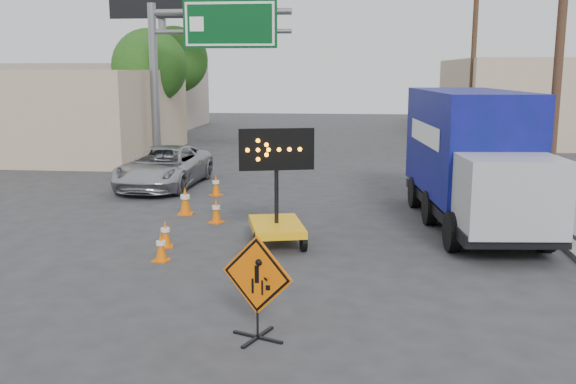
% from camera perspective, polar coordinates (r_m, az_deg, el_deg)
% --- Properties ---
extents(ground, '(100.00, 100.00, 0.00)m').
position_cam_1_polar(ground, '(10.51, -7.11, -11.79)').
color(ground, '#2D2D30').
rests_on(ground, ground).
extents(curb_right, '(0.40, 60.00, 0.12)m').
position_cam_1_polar(curb_right, '(25.24, 17.27, 1.31)').
color(curb_right, gray).
rests_on(curb_right, ground).
extents(sidewalk_right, '(4.00, 60.00, 0.15)m').
position_cam_1_polar(sidewalk_right, '(25.78, 22.30, 1.21)').
color(sidewalk_right, gray).
rests_on(sidewalk_right, ground).
extents(storefront_left_near, '(14.00, 10.00, 4.00)m').
position_cam_1_polar(storefront_left_near, '(33.71, -22.94, 6.55)').
color(storefront_left_near, tan).
rests_on(storefront_left_near, ground).
extents(storefront_left_far, '(12.00, 10.00, 4.40)m').
position_cam_1_polar(storefront_left_far, '(46.79, -15.72, 8.22)').
color(storefront_left_far, '#A6988A').
rests_on(storefront_left_far, ground).
extents(building_right_far, '(10.00, 14.00, 4.60)m').
position_cam_1_polar(building_right_far, '(40.90, 21.52, 7.69)').
color(building_right_far, tan).
rests_on(building_right_far, ground).
extents(highway_gantry, '(6.18, 0.38, 6.90)m').
position_cam_1_polar(highway_gantry, '(28.22, -7.85, 12.87)').
color(highway_gantry, slate).
rests_on(highway_gantry, ground).
extents(billboard, '(6.10, 0.54, 9.85)m').
position_cam_1_polar(billboard, '(37.02, -11.01, 15.82)').
color(billboard, slate).
rests_on(billboard, ground).
extents(utility_pole_near, '(1.80, 0.26, 9.00)m').
position_cam_1_polar(utility_pole_near, '(20.26, 23.01, 11.86)').
color(utility_pole_near, '#49301F').
rests_on(utility_pole_near, ground).
extents(utility_pole_far, '(1.80, 0.26, 9.00)m').
position_cam_1_polar(utility_pole_far, '(33.92, 16.16, 11.54)').
color(utility_pole_far, '#49301F').
rests_on(utility_pole_far, ground).
extents(tree_left_near, '(3.71, 3.71, 6.03)m').
position_cam_1_polar(tree_left_near, '(33.08, -12.21, 10.85)').
color(tree_left_near, '#49301F').
rests_on(tree_left_near, ground).
extents(tree_left_far, '(4.10, 4.10, 6.66)m').
position_cam_1_polar(tree_left_far, '(41.02, -10.04, 11.49)').
color(tree_left_far, '#49301F').
rests_on(tree_left_far, ground).
extents(construction_sign, '(1.14, 0.82, 1.62)m').
position_cam_1_polar(construction_sign, '(9.72, -2.75, -8.24)').
color(construction_sign, black).
rests_on(construction_sign, ground).
extents(arrow_board, '(1.69, 2.14, 2.72)m').
position_cam_1_polar(arrow_board, '(14.92, -1.02, -2.39)').
color(arrow_board, '#F7AC0D').
rests_on(arrow_board, ground).
extents(pickup_truck, '(2.54, 5.15, 1.40)m').
position_cam_1_polar(pickup_truck, '(22.63, -10.95, 2.20)').
color(pickup_truck, '#ABADB2').
rests_on(pickup_truck, ground).
extents(box_truck, '(2.86, 7.51, 3.49)m').
position_cam_1_polar(box_truck, '(17.28, 16.09, 2.27)').
color(box_truck, black).
rests_on(box_truck, ground).
extents(cone_a, '(0.38, 0.38, 0.63)m').
position_cam_1_polar(cone_a, '(13.97, -11.23, -4.80)').
color(cone_a, '#E96004').
rests_on(cone_a, ground).
extents(cone_b, '(0.39, 0.39, 0.64)m').
position_cam_1_polar(cone_b, '(15.04, -10.85, -3.63)').
color(cone_b, '#E96004').
rests_on(cone_b, ground).
extents(cone_c, '(0.43, 0.43, 0.66)m').
position_cam_1_polar(cone_c, '(17.17, -6.40, -1.66)').
color(cone_c, '#E96004').
rests_on(cone_c, ground).
extents(cone_d, '(0.44, 0.44, 0.80)m').
position_cam_1_polar(cone_d, '(18.26, -9.13, -0.75)').
color(cone_d, '#E96004').
rests_on(cone_d, ground).
extents(cone_e, '(0.47, 0.47, 0.69)m').
position_cam_1_polar(cone_e, '(20.89, -6.43, 0.62)').
color(cone_e, '#E96004').
rests_on(cone_e, ground).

